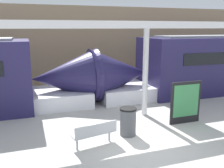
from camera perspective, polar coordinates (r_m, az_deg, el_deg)
The scene contains 7 objects.
ground_plane at distance 8.00m, azimuth 7.76°, elevation -14.34°, with size 60.00×60.00×0.00m, color #B2AFA8.
station_wall at distance 16.73m, azimuth -7.62°, elevation 8.81°, with size 56.00×0.20×5.00m, color #9E8460.
bench_near at distance 7.89m, azimuth -3.98°, elevation -10.90°, with size 1.48×0.72×0.77m.
trash_bin at distance 8.64m, azimuth 3.66°, elevation -8.54°, with size 0.58×0.58×0.98m.
poster_board at distance 9.97m, azimuth 16.47°, elevation -4.04°, with size 1.29×0.07×1.65m.
support_column_near at distance 10.35m, azimuth 7.63°, elevation 2.48°, with size 0.23×0.23×3.59m, color silver.
canopy_beam at distance 10.19m, azimuth 7.96°, elevation 13.26°, with size 28.00×0.60×0.28m, color silver.
Camera 1 is at (-3.26, -6.33, 3.63)m, focal length 40.00 mm.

